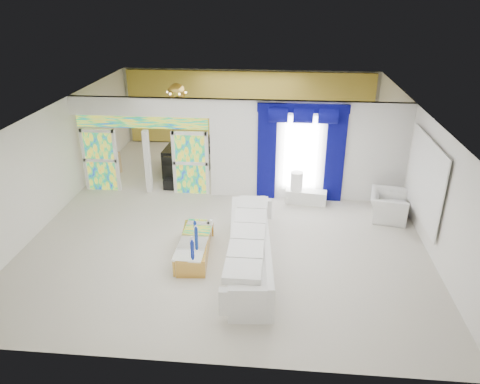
# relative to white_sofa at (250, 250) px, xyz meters

# --- Properties ---
(floor) EXTENTS (12.00, 12.00, 0.00)m
(floor) POSITION_rel_white_sofa_xyz_m (-0.68, 2.86, -0.39)
(floor) COLOR #B7AF9E
(floor) RESTS_ON ground
(dividing_wall) EXTENTS (5.70, 0.18, 3.00)m
(dividing_wall) POSITION_rel_white_sofa_xyz_m (1.47, 3.86, 1.11)
(dividing_wall) COLOR white
(dividing_wall) RESTS_ON ground
(dividing_header) EXTENTS (4.30, 0.18, 0.55)m
(dividing_header) POSITION_rel_white_sofa_xyz_m (-3.53, 3.86, 2.33)
(dividing_header) COLOR white
(dividing_header) RESTS_ON dividing_wall
(stained_panel_left) EXTENTS (0.95, 0.04, 2.00)m
(stained_panel_left) POSITION_rel_white_sofa_xyz_m (-4.95, 3.86, 0.61)
(stained_panel_left) COLOR #994C3F
(stained_panel_left) RESTS_ON ground
(stained_panel_right) EXTENTS (0.95, 0.04, 2.00)m
(stained_panel_right) POSITION_rel_white_sofa_xyz_m (-2.10, 3.86, 0.61)
(stained_panel_right) COLOR #994C3F
(stained_panel_right) RESTS_ON ground
(stained_transom) EXTENTS (4.00, 0.05, 0.35)m
(stained_transom) POSITION_rel_white_sofa_xyz_m (-3.53, 3.86, 1.86)
(stained_transom) COLOR #994C3F
(stained_transom) RESTS_ON dividing_header
(window_pane) EXTENTS (1.00, 0.02, 2.30)m
(window_pane) POSITION_rel_white_sofa_xyz_m (1.22, 3.76, 1.06)
(window_pane) COLOR white
(window_pane) RESTS_ON dividing_wall
(blue_drape_left) EXTENTS (0.55, 0.10, 2.80)m
(blue_drape_left) POSITION_rel_white_sofa_xyz_m (0.22, 3.73, 1.01)
(blue_drape_left) COLOR #030544
(blue_drape_left) RESTS_ON ground
(blue_drape_right) EXTENTS (0.55, 0.10, 2.80)m
(blue_drape_right) POSITION_rel_white_sofa_xyz_m (2.22, 3.73, 1.01)
(blue_drape_right) COLOR #030544
(blue_drape_right) RESTS_ON ground
(blue_pelmet) EXTENTS (2.60, 0.12, 0.25)m
(blue_pelmet) POSITION_rel_white_sofa_xyz_m (1.22, 3.73, 2.43)
(blue_pelmet) COLOR #030544
(blue_pelmet) RESTS_ON dividing_wall
(wall_mirror) EXTENTS (0.04, 2.70, 1.90)m
(wall_mirror) POSITION_rel_white_sofa_xyz_m (4.26, 1.86, 1.16)
(wall_mirror) COLOR white
(wall_mirror) RESTS_ON ground
(gold_curtains) EXTENTS (9.70, 0.12, 2.90)m
(gold_curtains) POSITION_rel_white_sofa_xyz_m (-0.68, 8.76, 1.11)
(gold_curtains) COLOR #AD8829
(gold_curtains) RESTS_ON ground
(white_sofa) EXTENTS (1.24, 4.20, 0.79)m
(white_sofa) POSITION_rel_white_sofa_xyz_m (0.00, 0.00, 0.00)
(white_sofa) COLOR silver
(white_sofa) RESTS_ON ground
(coffee_table) EXTENTS (0.82, 2.02, 0.44)m
(coffee_table) POSITION_rel_white_sofa_xyz_m (-1.35, 0.30, -0.18)
(coffee_table) COLOR gold
(coffee_table) RESTS_ON ground
(console_table) EXTENTS (1.24, 0.53, 0.40)m
(console_table) POSITION_rel_white_sofa_xyz_m (1.44, 3.46, -0.19)
(console_table) COLOR white
(console_table) RESTS_ON ground
(table_lamp) EXTENTS (0.36, 0.36, 0.58)m
(table_lamp) POSITION_rel_white_sofa_xyz_m (1.14, 3.46, 0.30)
(table_lamp) COLOR white
(table_lamp) RESTS_ON console_table
(armchair) EXTENTS (1.21, 1.32, 0.74)m
(armchair) POSITION_rel_white_sofa_xyz_m (3.68, 2.72, -0.02)
(armchair) COLOR silver
(armchair) RESTS_ON ground
(grand_piano) EXTENTS (1.49, 1.92, 0.95)m
(grand_piano) POSITION_rel_white_sofa_xyz_m (-2.55, 5.74, 0.08)
(grand_piano) COLOR black
(grand_piano) RESTS_ON ground
(piano_bench) EXTENTS (1.00, 0.42, 0.33)m
(piano_bench) POSITION_rel_white_sofa_xyz_m (-2.55, 4.14, -0.23)
(piano_bench) COLOR black
(piano_bench) RESTS_ON ground
(tv_console) EXTENTS (0.57, 0.53, 0.74)m
(tv_console) POSITION_rel_white_sofa_xyz_m (-5.16, 5.20, -0.02)
(tv_console) COLOR tan
(tv_console) RESTS_ON ground
(chandelier) EXTENTS (0.60, 0.60, 0.60)m
(chandelier) POSITION_rel_white_sofa_xyz_m (-2.98, 6.26, 2.26)
(chandelier) COLOR gold
(chandelier) RESTS_ON ceiling
(decanters) EXTENTS (0.21, 1.13, 0.29)m
(decanters) POSITION_rel_white_sofa_xyz_m (-1.34, 0.26, 0.14)
(decanters) COLOR navy
(decanters) RESTS_ON coffee_table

